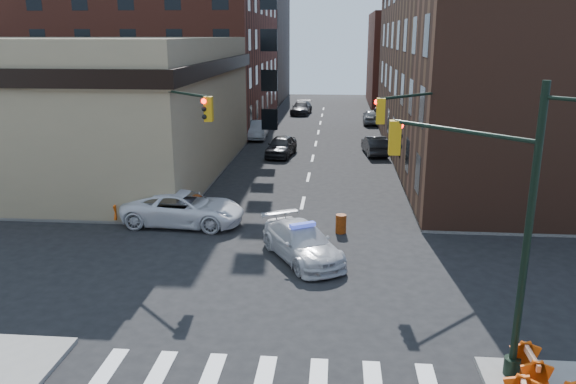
% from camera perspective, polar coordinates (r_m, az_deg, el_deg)
% --- Properties ---
extents(ground, '(140.00, 140.00, 0.00)m').
position_cam_1_polar(ground, '(22.41, -0.13, -8.52)').
color(ground, black).
rests_on(ground, ground).
extents(sidewalk_nw, '(34.00, 54.50, 0.15)m').
position_cam_1_polar(sidewalk_nw, '(59.34, -19.86, 5.93)').
color(sidewalk_nw, gray).
rests_on(sidewalk_nw, ground).
extents(sidewalk_ne, '(34.00, 54.50, 0.15)m').
position_cam_1_polar(sidewalk_ne, '(57.88, 26.54, 4.98)').
color(sidewalk_ne, gray).
rests_on(sidewalk_ne, ground).
extents(bank_building, '(22.00, 22.00, 9.00)m').
position_cam_1_polar(bank_building, '(41.66, -22.10, 8.09)').
color(bank_building, '#91805F').
rests_on(bank_building, ground).
extents(apartment_block, '(25.00, 25.00, 24.00)m').
position_cam_1_polar(apartment_block, '(63.76, -14.23, 17.77)').
color(apartment_block, '#5F291E').
rests_on(apartment_block, ground).
extents(commercial_row_ne, '(14.00, 34.00, 14.00)m').
position_cam_1_polar(commercial_row_ne, '(44.33, 20.09, 11.94)').
color(commercial_row_ne, '#492A1D').
rests_on(commercial_row_ne, ground).
extents(filler_nw, '(20.00, 18.00, 16.00)m').
position_cam_1_polar(filler_nw, '(84.28, -7.39, 14.76)').
color(filler_nw, '#51453C').
rests_on(filler_nw, ground).
extents(filler_ne, '(16.00, 16.00, 12.00)m').
position_cam_1_polar(filler_ne, '(79.35, 14.25, 12.93)').
color(filler_ne, '#5F291E').
rests_on(filler_ne, ground).
extents(signal_pole_se, '(5.40, 5.27, 8.00)m').
position_cam_1_polar(signal_pole_se, '(16.07, 19.93, -1.83)').
color(signal_pole_se, black).
rests_on(signal_pole_se, sidewalk_se).
extents(signal_pole_nw, '(3.58, 3.67, 8.00)m').
position_cam_1_polar(signal_pole_nw, '(27.26, -11.48, 5.12)').
color(signal_pole_nw, black).
rests_on(signal_pole_nw, sidewalk_nw).
extents(signal_pole_ne, '(3.67, 3.58, 8.00)m').
position_cam_1_polar(signal_pole_ne, '(26.46, 13.68, 4.68)').
color(signal_pole_ne, black).
rests_on(signal_pole_ne, sidewalk_ne).
extents(tree_ne_near, '(3.00, 3.00, 4.85)m').
position_cam_1_polar(tree_ne_near, '(47.04, 12.06, 8.39)').
color(tree_ne_near, black).
rests_on(tree_ne_near, sidewalk_ne).
extents(tree_ne_far, '(3.00, 3.00, 4.85)m').
position_cam_1_polar(tree_ne_far, '(54.94, 11.10, 9.45)').
color(tree_ne_far, black).
rests_on(tree_ne_far, sidewalk_ne).
extents(police_car, '(4.29, 5.45, 1.48)m').
position_cam_1_polar(police_car, '(23.76, 1.45, -5.16)').
color(police_car, silver).
rests_on(police_car, ground).
extents(pickup, '(6.14, 3.11, 1.67)m').
position_cam_1_polar(pickup, '(28.48, -10.52, -1.65)').
color(pickup, white).
rests_on(pickup, ground).
extents(parked_car_wnear, '(2.44, 4.84, 1.58)m').
position_cam_1_polar(parked_car_wnear, '(44.03, -0.69, 4.69)').
color(parked_car_wnear, black).
rests_on(parked_car_wnear, ground).
extents(parked_car_wfar, '(1.87, 4.89, 1.59)m').
position_cam_1_polar(parked_car_wfar, '(51.77, -3.14, 6.34)').
color(parked_car_wfar, '#979BA0').
rests_on(parked_car_wfar, ground).
extents(parked_car_wdeep, '(2.57, 5.36, 1.51)m').
position_cam_1_polar(parked_car_wdeep, '(67.81, 1.36, 8.54)').
color(parked_car_wdeep, black).
rests_on(parked_car_wdeep, ground).
extents(parked_car_enear, '(2.08, 4.66, 1.48)m').
position_cam_1_polar(parked_car_enear, '(45.18, 8.82, 4.73)').
color(parked_car_enear, black).
rests_on(parked_car_enear, ground).
extents(parked_car_efar, '(1.98, 4.75, 1.60)m').
position_cam_1_polar(parked_car_efar, '(60.92, 8.54, 7.61)').
color(parked_car_efar, gray).
rests_on(parked_car_efar, ground).
extents(pedestrian_a, '(0.82, 0.75, 1.88)m').
position_cam_1_polar(pedestrian_a, '(28.96, -12.94, -0.97)').
color(pedestrian_a, black).
rests_on(pedestrian_a, sidewalk_nw).
extents(pedestrian_b, '(0.91, 0.80, 1.56)m').
position_cam_1_polar(pedestrian_b, '(32.05, -18.82, -0.11)').
color(pedestrian_b, black).
rests_on(pedestrian_b, sidewalk_nw).
extents(pedestrian_c, '(1.12, 0.91, 1.79)m').
position_cam_1_polar(pedestrian_c, '(33.61, -17.29, 0.94)').
color(pedestrian_c, '#202430').
rests_on(pedestrian_c, sidewalk_nw).
extents(barrel_road, '(0.67, 0.67, 0.91)m').
position_cam_1_polar(barrel_road, '(27.03, 5.40, -3.24)').
color(barrel_road, orange).
rests_on(barrel_road, ground).
extents(barrel_bank, '(0.65, 0.65, 0.93)m').
position_cam_1_polar(barrel_bank, '(30.37, -9.16, -1.21)').
color(barrel_bank, orange).
rests_on(barrel_bank, ground).
extents(barricade_se_a, '(0.63, 1.26, 0.94)m').
position_cam_1_polar(barricade_se_a, '(16.93, 23.34, -16.15)').
color(barricade_se_a, red).
rests_on(barricade_se_a, sidewalk_se).
extents(barricade_nw_a, '(1.32, 0.79, 0.93)m').
position_cam_1_polar(barricade_nw_a, '(29.36, -16.05, -1.93)').
color(barricade_nw_a, '#E9410A').
rests_on(barricade_nw_a, sidewalk_nw).
extents(barricade_nw_b, '(1.38, 0.86, 0.97)m').
position_cam_1_polar(barricade_nw_b, '(30.86, -17.17, -1.13)').
color(barricade_nw_b, '#C76609').
rests_on(barricade_nw_b, sidewalk_nw).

